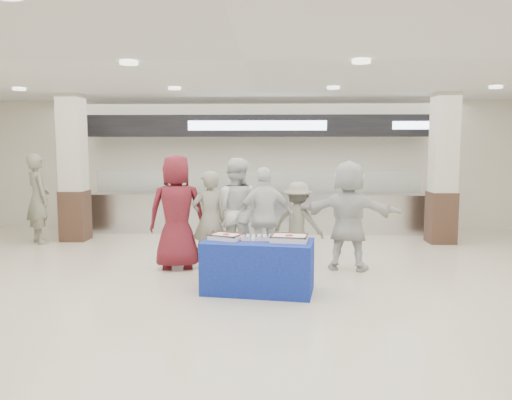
{
  "coord_description": "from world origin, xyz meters",
  "views": [
    {
      "loc": [
        0.39,
        -6.57,
        2.12
      ],
      "look_at": [
        0.1,
        1.6,
        1.2
      ],
      "focal_mm": 35.0,
      "sensor_mm": 36.0,
      "label": 1
    }
  ],
  "objects_px": {
    "cupcake_tray": "(256,238)",
    "chef_tall": "(235,211)",
    "civilian_white": "(349,215)",
    "sheet_cake_right": "(289,238)",
    "soldier_a": "(209,220)",
    "chef_short": "(265,217)",
    "sheet_cake_left": "(226,236)",
    "soldier_b": "(298,222)",
    "soldier_bg": "(38,199)",
    "civilian_maroon": "(177,212)",
    "display_table": "(258,266)"
  },
  "relations": [
    {
      "from": "cupcake_tray",
      "to": "chef_tall",
      "type": "bearing_deg",
      "value": 104.02
    },
    {
      "from": "cupcake_tray",
      "to": "civilian_white",
      "type": "xyz_separation_m",
      "value": [
        1.51,
        1.3,
        0.14
      ]
    },
    {
      "from": "sheet_cake_right",
      "to": "soldier_a",
      "type": "bearing_deg",
      "value": 133.66
    },
    {
      "from": "chef_tall",
      "to": "chef_short",
      "type": "distance_m",
      "value": 0.6
    },
    {
      "from": "sheet_cake_left",
      "to": "sheet_cake_right",
      "type": "bearing_deg",
      "value": -7.03
    },
    {
      "from": "soldier_b",
      "to": "soldier_bg",
      "type": "relative_size",
      "value": 0.76
    },
    {
      "from": "civilian_maroon",
      "to": "civilian_white",
      "type": "bearing_deg",
      "value": 173.7
    },
    {
      "from": "soldier_a",
      "to": "soldier_b",
      "type": "xyz_separation_m",
      "value": [
        1.53,
        0.47,
        -0.11
      ]
    },
    {
      "from": "sheet_cake_right",
      "to": "cupcake_tray",
      "type": "distance_m",
      "value": 0.48
    },
    {
      "from": "cupcake_tray",
      "to": "civilian_maroon",
      "type": "distance_m",
      "value": 1.89
    },
    {
      "from": "sheet_cake_right",
      "to": "soldier_bg",
      "type": "relative_size",
      "value": 0.29
    },
    {
      "from": "chef_short",
      "to": "civilian_maroon",
      "type": "bearing_deg",
      "value": -6.52
    },
    {
      "from": "sheet_cake_left",
      "to": "civilian_maroon",
      "type": "xyz_separation_m",
      "value": [
        -0.95,
        1.23,
        0.18
      ]
    },
    {
      "from": "chef_tall",
      "to": "soldier_bg",
      "type": "distance_m",
      "value": 4.67
    },
    {
      "from": "soldier_b",
      "to": "chef_short",
      "type": "bearing_deg",
      "value": 51.59
    },
    {
      "from": "cupcake_tray",
      "to": "chef_tall",
      "type": "distance_m",
      "value": 1.79
    },
    {
      "from": "display_table",
      "to": "sheet_cake_left",
      "type": "distance_m",
      "value": 0.64
    },
    {
      "from": "cupcake_tray",
      "to": "civilian_white",
      "type": "relative_size",
      "value": 0.22
    },
    {
      "from": "civilian_white",
      "to": "chef_tall",
      "type": "bearing_deg",
      "value": 1.78
    },
    {
      "from": "sheet_cake_right",
      "to": "soldier_bg",
      "type": "height_order",
      "value": "soldier_bg"
    },
    {
      "from": "civilian_maroon",
      "to": "soldier_a",
      "type": "distance_m",
      "value": 0.56
    },
    {
      "from": "chef_tall",
      "to": "soldier_b",
      "type": "xyz_separation_m",
      "value": [
        1.11,
        0.06,
        -0.21
      ]
    },
    {
      "from": "sheet_cake_right",
      "to": "civilian_white",
      "type": "xyz_separation_m",
      "value": [
        1.04,
        1.37,
        0.13
      ]
    },
    {
      "from": "soldier_b",
      "to": "civilian_maroon",
      "type": "bearing_deg",
      "value": 36.68
    },
    {
      "from": "sheet_cake_left",
      "to": "civilian_white",
      "type": "relative_size",
      "value": 0.29
    },
    {
      "from": "display_table",
      "to": "chef_tall",
      "type": "relative_size",
      "value": 0.82
    },
    {
      "from": "civilian_maroon",
      "to": "cupcake_tray",
      "type": "bearing_deg",
      "value": 130.65
    },
    {
      "from": "civilian_maroon",
      "to": "soldier_bg",
      "type": "height_order",
      "value": "civilian_maroon"
    },
    {
      "from": "sheet_cake_left",
      "to": "soldier_b",
      "type": "relative_size",
      "value": 0.37
    },
    {
      "from": "soldier_a",
      "to": "chef_short",
      "type": "bearing_deg",
      "value": 164.17
    },
    {
      "from": "soldier_b",
      "to": "soldier_a",
      "type": "bearing_deg",
      "value": 39.91
    },
    {
      "from": "civilian_maroon",
      "to": "chef_short",
      "type": "xyz_separation_m",
      "value": [
        1.49,
        0.19,
        -0.11
      ]
    },
    {
      "from": "soldier_a",
      "to": "sheet_cake_left",
      "type": "bearing_deg",
      "value": 82.95
    },
    {
      "from": "soldier_bg",
      "to": "civilian_maroon",
      "type": "bearing_deg",
      "value": -165.49
    },
    {
      "from": "cupcake_tray",
      "to": "soldier_bg",
      "type": "distance_m",
      "value": 5.87
    },
    {
      "from": "sheet_cake_right",
      "to": "soldier_b",
      "type": "height_order",
      "value": "soldier_b"
    },
    {
      "from": "soldier_a",
      "to": "chef_tall",
      "type": "height_order",
      "value": "chef_tall"
    },
    {
      "from": "display_table",
      "to": "chef_short",
      "type": "relative_size",
      "value": 0.89
    },
    {
      "from": "civilian_maroon",
      "to": "soldier_a",
      "type": "xyz_separation_m",
      "value": [
        0.54,
        0.04,
        -0.14
      ]
    },
    {
      "from": "soldier_b",
      "to": "chef_tall",
      "type": "bearing_deg",
      "value": 25.72
    },
    {
      "from": "chef_tall",
      "to": "chef_short",
      "type": "xyz_separation_m",
      "value": [
        0.53,
        -0.26,
        -0.07
      ]
    },
    {
      "from": "display_table",
      "to": "cupcake_tray",
      "type": "relative_size",
      "value": 3.78
    },
    {
      "from": "sheet_cake_left",
      "to": "chef_short",
      "type": "distance_m",
      "value": 1.52
    },
    {
      "from": "display_table",
      "to": "sheet_cake_left",
      "type": "relative_size",
      "value": 2.91
    },
    {
      "from": "sheet_cake_left",
      "to": "sheet_cake_right",
      "type": "distance_m",
      "value": 0.92
    },
    {
      "from": "civilian_maroon",
      "to": "chef_tall",
      "type": "relative_size",
      "value": 1.04
    },
    {
      "from": "sheet_cake_right",
      "to": "civilian_white",
      "type": "height_order",
      "value": "civilian_white"
    },
    {
      "from": "sheet_cake_left",
      "to": "soldier_b",
      "type": "xyz_separation_m",
      "value": [
        1.12,
        1.74,
        -0.07
      ]
    },
    {
      "from": "civilian_maroon",
      "to": "display_table",
      "type": "bearing_deg",
      "value": 130.4
    },
    {
      "from": "display_table",
      "to": "soldier_a",
      "type": "bearing_deg",
      "value": 131.5
    }
  ]
}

